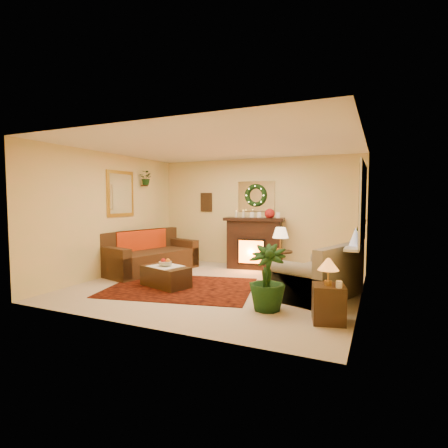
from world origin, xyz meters
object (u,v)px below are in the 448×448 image
at_px(loveseat, 319,272).
at_px(fireplace, 254,245).
at_px(coffee_table, 166,276).
at_px(side_table_round, 281,263).
at_px(sofa, 151,253).
at_px(end_table_square, 329,302).

bearing_deg(loveseat, fireplace, 153.45).
bearing_deg(coffee_table, loveseat, 28.45).
distance_m(fireplace, side_table_round, 1.16).
bearing_deg(fireplace, side_table_round, -50.01).
xyz_separation_m(side_table_round, coffee_table, (-1.78, -1.55, -0.12)).
relative_size(sofa, end_table_square, 4.25).
xyz_separation_m(sofa, end_table_square, (4.09, -1.71, -0.16)).
xyz_separation_m(loveseat, coffee_table, (-2.70, -0.53, -0.21)).
distance_m(sofa, fireplace, 2.38).
distance_m(sofa, coffee_table, 1.50).
xyz_separation_m(side_table_round, end_table_square, (1.24, -2.24, -0.06)).
relative_size(sofa, fireplace, 1.73).
relative_size(sofa, side_table_round, 3.70).
bearing_deg(side_table_round, end_table_square, -61.04).
relative_size(loveseat, coffee_table, 1.69).
bearing_deg(loveseat, end_table_square, -57.07).
bearing_deg(end_table_square, sofa, 157.29).
bearing_deg(fireplace, end_table_square, -63.74).
distance_m(side_table_round, end_table_square, 2.56).
distance_m(sofa, side_table_round, 2.91).
height_order(loveseat, coffee_table, loveseat).
bearing_deg(coffee_table, end_table_square, 4.51).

